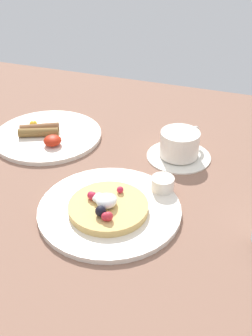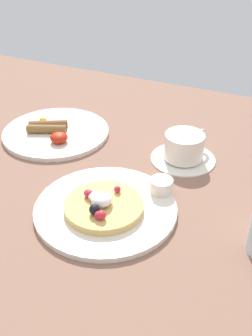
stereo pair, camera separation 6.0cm
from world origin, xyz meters
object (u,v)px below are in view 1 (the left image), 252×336
coffee_saucer (179,156)px  coffee_cup (180,143)px  pancake_plate (110,210)px  syrup_ramekin (163,183)px  breakfast_plate (48,135)px

coffee_saucer → coffee_cup: (0.06, 0.13, 3.33)cm
pancake_plate → syrup_ramekin: syrup_ramekin is taller
coffee_cup → breakfast_plate: bearing=-176.2°
pancake_plate → coffee_cup: coffee_cup is taller
coffee_saucer → breakfast_plate: bearing=-176.4°
breakfast_plate → pancake_plate: bearing=-40.7°
pancake_plate → breakfast_plate: bearing=139.3°
pancake_plate → coffee_cup: 25.34cm
coffee_saucer → coffee_cup: coffee_cup is taller
pancake_plate → coffee_saucer: pancake_plate is taller
coffee_saucer → coffee_cup: size_ratio=1.29×
pancake_plate → coffee_saucer: 25.01cm
syrup_ramekin → breakfast_plate: (-33.10, 12.70, -1.93)cm
breakfast_plate → coffee_saucer: size_ratio=1.80×
coffee_saucer → coffee_cup: bearing=66.1°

